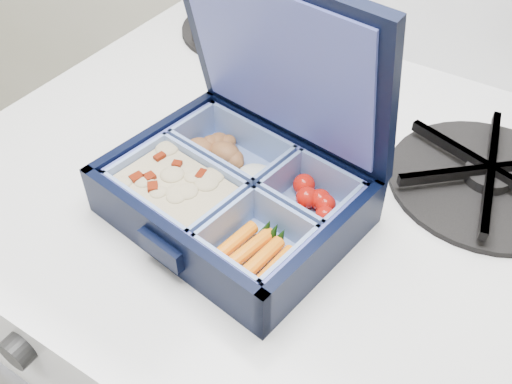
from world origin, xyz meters
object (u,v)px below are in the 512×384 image
Objects in this scene: burner_grate at (489,174)px; fork at (299,145)px; stove at (269,363)px; bento_box at (233,196)px.

burner_grate is 1.04× the size of fork.
fork is (-0.19, -0.05, -0.01)m from burner_grate.
fork reaches higher than stove.
bento_box is at bearing -137.38° from burner_grate.
stove is 4.88× the size of fork.
fork is (0.02, 0.01, 0.46)m from stove.
stove is at bearing -162.92° from burner_grate.
bento_box is 1.12× the size of burner_grate.
burner_grate is (0.21, 0.06, 0.47)m from stove.
bento_box is at bearing -76.38° from fork.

